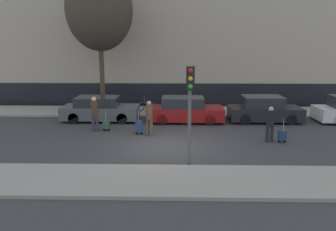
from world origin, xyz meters
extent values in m
plane|color=#38383A|center=(0.00, 0.00, 0.00)|extent=(80.00, 80.00, 0.00)
cube|color=gray|center=(0.00, -3.75, 0.06)|extent=(28.00, 2.50, 0.12)
cube|color=gray|center=(0.00, 7.00, 0.06)|extent=(28.00, 3.00, 0.12)
cube|color=#A89E8C|center=(0.00, 10.34, 6.77)|extent=(28.00, 2.27, 13.54)
cube|color=black|center=(0.00, 9.18, 0.80)|extent=(27.44, 0.06, 1.60)
cube|color=#4C5156|center=(-3.85, 4.70, 0.49)|extent=(4.28, 1.80, 0.70)
cube|color=#23282D|center=(-4.02, 4.70, 1.10)|extent=(2.35, 1.58, 0.52)
cylinder|color=black|center=(-2.53, 3.89, 0.30)|extent=(0.60, 0.18, 0.60)
cylinder|color=black|center=(-2.53, 5.51, 0.30)|extent=(0.60, 0.18, 0.60)
cylinder|color=black|center=(-5.18, 3.89, 0.30)|extent=(0.60, 0.18, 0.60)
cylinder|color=black|center=(-5.18, 5.51, 0.30)|extent=(0.60, 0.18, 0.60)
cube|color=maroon|center=(0.96, 4.50, 0.49)|extent=(4.16, 1.77, 0.70)
cube|color=#23282D|center=(0.79, 4.50, 1.12)|extent=(2.29, 1.56, 0.56)
cylinder|color=black|center=(2.25, 3.71, 0.30)|extent=(0.60, 0.18, 0.60)
cylinder|color=black|center=(2.25, 5.30, 0.30)|extent=(0.60, 0.18, 0.60)
cylinder|color=black|center=(-0.33, 3.71, 0.30)|extent=(0.60, 0.18, 0.60)
cylinder|color=black|center=(-0.33, 5.30, 0.30)|extent=(0.60, 0.18, 0.60)
cube|color=black|center=(5.40, 4.64, 0.49)|extent=(3.96, 1.75, 0.70)
cube|color=#23282D|center=(5.24, 4.64, 1.14)|extent=(2.18, 1.54, 0.60)
cylinder|color=black|center=(6.63, 3.85, 0.30)|extent=(0.60, 0.18, 0.60)
cylinder|color=black|center=(6.63, 5.42, 0.30)|extent=(0.60, 0.18, 0.60)
cylinder|color=black|center=(4.18, 3.85, 0.30)|extent=(0.60, 0.18, 0.60)
cylinder|color=black|center=(4.18, 5.42, 0.30)|extent=(0.60, 0.18, 0.60)
cylinder|color=black|center=(9.13, 5.37, 0.30)|extent=(0.60, 0.18, 0.60)
cylinder|color=#383347|center=(-3.53, 2.41, 0.41)|extent=(0.15, 0.15, 0.81)
cylinder|color=#383347|center=(-3.73, 2.39, 0.41)|extent=(0.15, 0.15, 0.81)
cylinder|color=#473323|center=(-3.63, 2.40, 1.16)|extent=(0.34, 0.34, 0.71)
sphere|color=beige|center=(-3.63, 2.40, 1.63)|extent=(0.23, 0.23, 0.23)
cube|color=#335138|center=(-3.09, 2.46, 0.32)|extent=(0.32, 0.24, 0.40)
cylinder|color=black|center=(-3.20, 2.46, 0.06)|extent=(0.12, 0.03, 0.12)
cylinder|color=black|center=(-2.97, 2.46, 0.06)|extent=(0.12, 0.03, 0.12)
cylinder|color=gray|center=(-3.09, 2.39, 0.79)|extent=(0.02, 0.19, 0.53)
cylinder|color=#4C4233|center=(-0.94, 1.66, 0.39)|extent=(0.15, 0.15, 0.78)
cylinder|color=#4C4233|center=(-0.76, 1.59, 0.39)|extent=(0.15, 0.15, 0.78)
cylinder|color=#473323|center=(-0.85, 1.63, 1.12)|extent=(0.34, 0.34, 0.68)
sphere|color=#936B4C|center=(-0.85, 1.63, 1.58)|extent=(0.22, 0.22, 0.22)
cube|color=navy|center=(-1.36, 1.84, 0.39)|extent=(0.32, 0.24, 0.55)
cylinder|color=black|center=(-1.47, 1.84, 0.06)|extent=(0.12, 0.03, 0.12)
cylinder|color=black|center=(-1.25, 1.84, 0.06)|extent=(0.12, 0.03, 0.12)
cylinder|color=gray|center=(-1.36, 1.76, 0.94)|extent=(0.02, 0.19, 0.53)
cylinder|color=#23232D|center=(4.70, 0.73, 0.37)|extent=(0.15, 0.15, 0.75)
cylinder|color=#23232D|center=(4.50, 0.76, 0.37)|extent=(0.15, 0.15, 0.75)
cylinder|color=black|center=(4.60, 0.74, 1.07)|extent=(0.34, 0.34, 0.65)
sphere|color=tan|center=(4.60, 0.74, 1.50)|extent=(0.21, 0.21, 0.21)
cube|color=navy|center=(5.14, 0.64, 0.33)|extent=(0.32, 0.24, 0.42)
cylinder|color=black|center=(5.03, 0.64, 0.06)|extent=(0.12, 0.03, 0.12)
cylinder|color=black|center=(5.25, 0.64, 0.06)|extent=(0.12, 0.03, 0.12)
cylinder|color=gray|center=(5.14, 0.57, 0.81)|extent=(0.02, 0.19, 0.53)
cylinder|color=#515154|center=(0.88, -2.25, 1.79)|extent=(0.12, 0.12, 3.58)
cube|color=black|center=(0.88, -2.43, 3.18)|extent=(0.28, 0.24, 0.80)
sphere|color=red|center=(0.88, -2.58, 3.45)|extent=(0.15, 0.15, 0.15)
sphere|color=gold|center=(0.88, -2.58, 3.18)|extent=(0.15, 0.15, 0.15)
sphere|color=green|center=(0.88, -2.58, 2.91)|extent=(0.15, 0.15, 0.15)
torus|color=black|center=(-0.84, 6.74, 0.48)|extent=(0.72, 0.06, 0.72)
torus|color=black|center=(-1.89, 6.74, 0.48)|extent=(0.72, 0.06, 0.72)
cylinder|color=navy|center=(-1.37, 6.74, 0.68)|extent=(1.00, 0.05, 0.05)
cylinder|color=navy|center=(-1.56, 6.74, 0.88)|extent=(0.04, 0.04, 0.40)
cylinder|color=#4C3826|center=(-4.06, 6.33, 2.28)|extent=(0.28, 0.28, 4.33)
ellipsoid|color=#383328|center=(-4.06, 6.33, 6.24)|extent=(3.90, 3.90, 4.76)
camera|label=1|loc=(0.38, -13.44, 4.33)|focal=35.00mm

